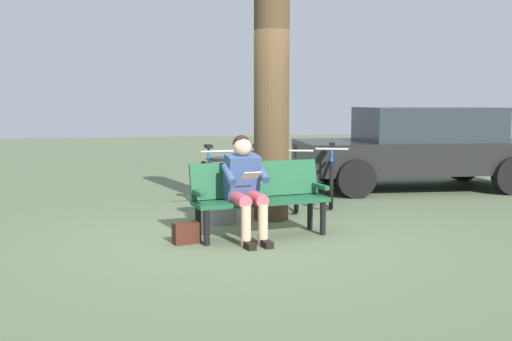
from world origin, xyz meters
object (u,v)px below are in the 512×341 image
bicycle_green (296,183)px  bench (259,193)px  bicycle_purple (332,180)px  bicycle_orange (212,184)px  bicycle_red (256,183)px  handbag (186,233)px  person_reading (245,183)px  litter_bin (223,191)px  parked_car (419,146)px  tree_trunk (272,85)px

bicycle_green → bench: bearing=-13.7°
bicycle_purple → bicycle_orange: bearing=-68.9°
bicycle_green → bicycle_red: 0.60m
handbag → bicycle_red: bicycle_red is taller
person_reading → litter_bin: 1.00m
parked_car → person_reading: bearing=45.9°
tree_trunk → bicycle_red: bearing=-89.2°
bicycle_orange → parked_car: parked_car is taller
tree_trunk → bicycle_green: (-0.58, -0.84, -1.43)m
litter_bin → bicycle_purple: size_ratio=0.54×
bicycle_red → parked_car: bearing=122.4°
bicycle_green → bicycle_orange: (1.25, -0.13, 0.00)m
tree_trunk → bicycle_purple: bearing=-139.7°
bicycle_green → parked_car: (-2.70, -1.39, 0.41)m
person_reading → parked_car: 5.12m
parked_car → tree_trunk: bearing=39.1°
bicycle_orange → parked_car: bearing=102.8°
litter_bin → bicycle_green: (-1.26, -1.00, -0.07)m
bench → bicycle_green: bearing=-127.7°
handbag → person_reading: bearing=-177.7°
bench → tree_trunk: bearing=-121.3°
tree_trunk → litter_bin: size_ratio=4.15×
person_reading → handbag: (0.67, 0.03, -0.54)m
person_reading → bicycle_purple: (-1.79, -2.16, -0.31)m
person_reading → bicycle_purple: bearing=-139.1°
litter_bin → bicycle_green: 1.61m
litter_bin → parked_car: (-3.96, -2.39, 0.34)m
person_reading → parked_car: parked_car is taller
bench → bicycle_red: size_ratio=1.00×
bicycle_green → parked_car: parked_car is taller
handbag → bicycle_green: size_ratio=0.18×
bench → bicycle_green: 2.01m
bench → tree_trunk: tree_trunk is taller
handbag → tree_trunk: tree_trunk is taller
tree_trunk → bicycle_orange: (0.67, -0.97, -1.43)m
litter_bin → bicycle_orange: bicycle_orange is taller
tree_trunk → parked_car: 4.09m
bicycle_green → bicycle_red: size_ratio=0.99×
bicycle_purple → bicycle_red: bearing=-65.8°
tree_trunk → bicycle_red: 1.70m
tree_trunk → bicycle_green: tree_trunk is taller
handbag → bicycle_orange: bicycle_orange is taller
handbag → bicycle_purple: 3.30m
handbag → bicycle_green: bicycle_green is taller
tree_trunk → bicycle_purple: size_ratio=2.23×
person_reading → handbag: 0.87m
handbag → bicycle_red: 2.44m
tree_trunk → person_reading: bearing=62.8°
bicycle_orange → bench: bearing=4.1°
person_reading → litter_bin: size_ratio=1.39×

